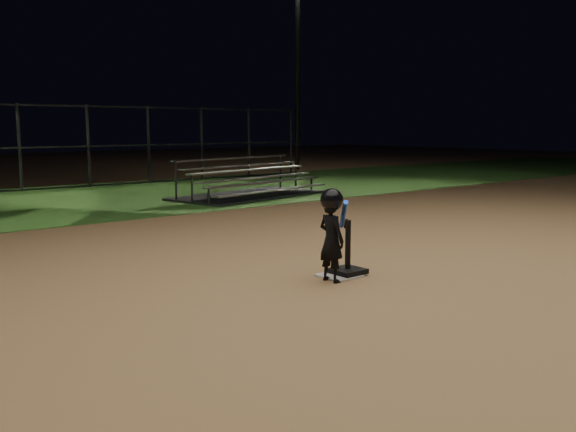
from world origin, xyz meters
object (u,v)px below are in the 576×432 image
at_px(batting_tee, 348,264).
at_px(light_pole_right, 298,52).
at_px(bleacher_right, 250,189).
at_px(home_plate, 339,276).
at_px(child_batter, 332,232).

distance_m(batting_tee, light_pole_right, 19.68).
xyz_separation_m(batting_tee, bleacher_right, (4.14, 7.83, 0.07)).
xyz_separation_m(home_plate, child_batter, (-0.24, -0.11, 0.59)).
distance_m(bleacher_right, light_pole_right, 11.52).
relative_size(batting_tee, bleacher_right, 0.15).
distance_m(batting_tee, bleacher_right, 8.86).
distance_m(home_plate, batting_tee, 0.19).
xyz_separation_m(home_plate, batting_tee, (0.14, -0.01, 0.13)).
relative_size(bleacher_right, light_pole_right, 0.54).
bearing_deg(bleacher_right, child_batter, -131.21).
relative_size(home_plate, child_batter, 0.40).
height_order(home_plate, batting_tee, batting_tee).
height_order(home_plate, bleacher_right, bleacher_right).
bearing_deg(batting_tee, bleacher_right, 62.10).
xyz_separation_m(home_plate, bleacher_right, (4.29, 7.82, 0.20)).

